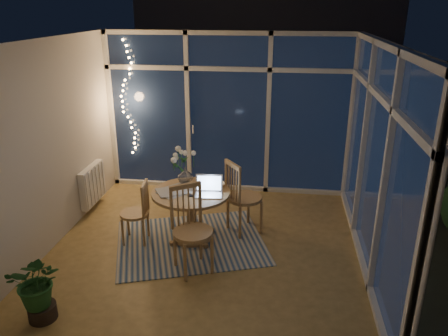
{
  "coord_description": "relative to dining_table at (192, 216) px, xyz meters",
  "views": [
    {
      "loc": [
        0.89,
        -4.89,
        2.98
      ],
      "look_at": [
        0.18,
        0.25,
        1.02
      ],
      "focal_mm": 35.0,
      "sensor_mm": 36.0,
      "label": 1
    }
  ],
  "objects": [
    {
      "name": "chair_right",
      "position": [
        0.67,
        0.31,
        0.18
      ],
      "size": [
        0.69,
        0.69,
        1.06
      ],
      "primitive_type": "cube",
      "rotation": [
        0.0,
        0.0,
        2.21
      ],
      "color": "olive",
      "rests_on": "floor"
    },
    {
      "name": "garden_patio",
      "position": [
        0.75,
        4.81,
        -0.41
      ],
      "size": [
        12.0,
        6.0,
        0.1
      ],
      "primitive_type": "cube",
      "color": "black",
      "rests_on": "ground"
    },
    {
      "name": "ceiling",
      "position": [
        0.25,
        -0.19,
        2.25
      ],
      "size": [
        4.0,
        4.0,
        0.0
      ],
      "primitive_type": "plane",
      "color": "white",
      "rests_on": "wall_back"
    },
    {
      "name": "newspapers",
      "position": [
        -0.22,
        -0.0,
        0.36
      ],
      "size": [
        0.52,
        0.5,
        0.02
      ],
      "primitive_type": "cube",
      "rotation": [
        0.0,
        0.0,
        0.65
      ],
      "color": "beige",
      "rests_on": "dining_table"
    },
    {
      "name": "laptop",
      "position": [
        0.25,
        -0.08,
        0.47
      ],
      "size": [
        0.37,
        0.32,
        0.25
      ],
      "primitive_type": null,
      "rotation": [
        0.0,
        0.0,
        0.09
      ],
      "color": "silver",
      "rests_on": "dining_table"
    },
    {
      "name": "garden_fence",
      "position": [
        0.25,
        5.31,
        0.55
      ],
      "size": [
        11.0,
        0.08,
        1.8
      ],
      "primitive_type": "cube",
      "color": "#3E2316",
      "rests_on": "ground"
    },
    {
      "name": "floor",
      "position": [
        0.25,
        -0.19,
        -0.35
      ],
      "size": [
        4.0,
        4.0,
        0.0
      ],
      "primitive_type": "plane",
      "color": "olive",
      "rests_on": "ground"
    },
    {
      "name": "radiator",
      "position": [
        -1.69,
        0.71,
        0.05
      ],
      "size": [
        0.1,
        0.7,
        0.58
      ],
      "primitive_type": "cube",
      "color": "silver",
      "rests_on": "wall_left"
    },
    {
      "name": "wall_back",
      "position": [
        0.25,
        1.81,
        0.95
      ],
      "size": [
        4.0,
        0.04,
        2.6
      ],
      "primitive_type": "cube",
      "color": "beige",
      "rests_on": "floor"
    },
    {
      "name": "potted_plant",
      "position": [
        -1.16,
        -1.78,
        0.03
      ],
      "size": [
        0.63,
        0.57,
        0.76
      ],
      "primitive_type": "imported",
      "rotation": [
        0.0,
        0.0,
        0.21
      ],
      "color": "#1B4E20",
      "rests_on": "floor"
    },
    {
      "name": "fairy_lights",
      "position": [
        -1.4,
        1.69,
        1.18
      ],
      "size": [
        0.24,
        0.1,
        1.85
      ],
      "primitive_type": null,
      "color": "#FCB565",
      "rests_on": "window_wall_back"
    },
    {
      "name": "bowl",
      "position": [
        0.33,
        0.24,
        0.37
      ],
      "size": [
        0.19,
        0.19,
        0.04
      ],
      "primitive_type": "imported",
      "rotation": [
        0.0,
        0.0,
        0.33
      ],
      "color": "white",
      "rests_on": "dining_table"
    },
    {
      "name": "window_wall_right",
      "position": [
        2.21,
        -0.19,
        0.95
      ],
      "size": [
        0.1,
        4.0,
        2.6
      ],
      "primitive_type": "cube",
      "color": "silver",
      "rests_on": "floor"
    },
    {
      "name": "wall_left",
      "position": [
        -1.75,
        -0.19,
        0.95
      ],
      "size": [
        0.04,
        4.0,
        2.6
      ],
      "primitive_type": "cube",
      "color": "beige",
      "rests_on": "floor"
    },
    {
      "name": "wall_front",
      "position": [
        0.25,
        -2.19,
        0.95
      ],
      "size": [
        4.0,
        0.04,
        2.6
      ],
      "primitive_type": "cube",
      "color": "beige",
      "rests_on": "floor"
    },
    {
      "name": "chair_left",
      "position": [
        -0.72,
        -0.17,
        0.08
      ],
      "size": [
        0.43,
        0.43,
        0.86
      ],
      "primitive_type": "cube",
      "rotation": [
        0.0,
        0.0,
        -1.48
      ],
      "color": "olive",
      "rests_on": "floor"
    },
    {
      "name": "flower_vase",
      "position": [
        -0.13,
        0.28,
        0.45
      ],
      "size": [
        0.26,
        0.26,
        0.21
      ],
      "primitive_type": "imported",
      "rotation": [
        0.0,
        0.0,
        0.33
      ],
      "color": "silver",
      "rests_on": "dining_table"
    },
    {
      "name": "neighbour_roof",
      "position": [
        0.55,
        8.31,
        1.85
      ],
      "size": [
        7.0,
        3.0,
        2.2
      ],
      "primitive_type": "cube",
      "color": "#353840",
      "rests_on": "ground"
    },
    {
      "name": "garden_shrubs",
      "position": [
        -0.55,
        3.21,
        0.1
      ],
      "size": [
        0.9,
        0.9,
        0.9
      ],
      "primitive_type": "sphere",
      "color": "black",
      "rests_on": "ground"
    },
    {
      "name": "dining_table",
      "position": [
        0.0,
        0.0,
        0.0
      ],
      "size": [
        1.3,
        1.3,
        0.69
      ],
      "primitive_type": "cylinder",
      "rotation": [
        0.0,
        0.0,
        0.33
      ],
      "color": "olive",
      "rests_on": "floor"
    },
    {
      "name": "wall_right",
      "position": [
        2.25,
        -0.19,
        0.95
      ],
      "size": [
        0.04,
        4.0,
        2.6
      ],
      "primitive_type": "cube",
      "color": "beige",
      "rests_on": "floor"
    },
    {
      "name": "rug",
      "position": [
        -0.0,
        -0.1,
        -0.34
      ],
      "size": [
        2.3,
        2.06,
        0.01
      ],
      "primitive_type": "cube",
      "rotation": [
        0.0,
        0.0,
        0.33
      ],
      "color": "beige",
      "rests_on": "floor"
    },
    {
      "name": "window_wall_back",
      "position": [
        0.25,
        1.77,
        0.95
      ],
      "size": [
        4.0,
        0.1,
        2.6
      ],
      "primitive_type": "cube",
      "color": "silver",
      "rests_on": "floor"
    },
    {
      "name": "chair_front",
      "position": [
        0.17,
        -0.72,
        0.18
      ],
      "size": [
        0.68,
        0.68,
        1.06
      ],
      "primitive_type": "cube",
      "rotation": [
        0.0,
        0.0,
        0.59
      ],
      "color": "olive",
      "rests_on": "floor"
    },
    {
      "name": "phone",
      "position": [
        0.06,
        -0.14,
        0.35
      ],
      "size": [
        0.12,
        0.07,
        0.01
      ],
      "primitive_type": "cube",
      "rotation": [
        0.0,
        0.0,
        -0.08
      ],
      "color": "black",
      "rests_on": "dining_table"
    }
  ]
}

